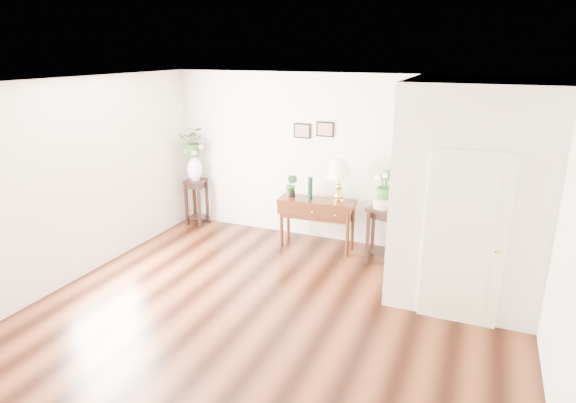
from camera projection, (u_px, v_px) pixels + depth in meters
The scene contains 21 objects.
floor at pixel (271, 316), 5.93m from camera, with size 6.00×5.50×0.02m, color #5F2C16.
ceiling at pixel (268, 84), 5.09m from camera, with size 6.00×5.50×0.02m, color white.
wall_back at pixel (339, 160), 7.93m from camera, with size 6.00×0.02×2.80m, color silver.
wall_front at pixel (92, 334), 3.09m from camera, with size 6.00×0.02×2.80m, color silver.
wall_left at pixel (71, 182), 6.60m from camera, with size 0.02×5.50×2.80m, color silver.
wall_right at pixel (567, 249), 4.41m from camera, with size 0.02×5.50×2.80m, color silver.
partition at pixel (472, 189), 6.31m from camera, with size 1.80×1.95×2.80m, color silver.
door at pixel (464, 240), 5.53m from camera, with size 0.90×0.05×2.10m, color beige.
art_print_left at pixel (302, 131), 8.01m from camera, with size 0.30×0.02×0.25m, color black.
art_print_right at pixel (325, 129), 7.85m from camera, with size 0.30×0.02×0.25m, color black.
wall_ornament at pixel (404, 133), 6.56m from camera, with size 0.51×0.51×0.07m, color tan.
console_table at pixel (317, 224), 7.88m from camera, with size 1.25×0.42×0.83m, color black.
table_lamp at pixel (339, 181), 7.51m from camera, with size 0.40×0.40×0.70m, color gold.
green_vase at pixel (310, 189), 7.74m from camera, with size 0.07×0.07×0.36m, color black.
potted_plant at pixel (292, 186), 7.86m from camera, with size 0.20×0.16×0.37m, color #296429.
plant_stand_a at pixel (197, 202), 8.96m from camera, with size 0.33×0.33×0.86m, color black.
porcelain_vase at pixel (195, 168), 8.76m from camera, with size 0.28×0.28×0.49m, color white, non-canonical shape.
lily_arrangement at pixel (193, 143), 8.63m from camera, with size 0.50×0.43×0.55m, color #296429.
plant_stand_b at pixel (382, 235), 7.34m from camera, with size 0.42×0.42×0.88m, color black.
ceramic_bowl at pixel (384, 202), 7.18m from camera, with size 0.33×0.33×0.15m, color silver.
narcissus at pixel (385, 185), 7.10m from camera, with size 0.26×0.26×0.46m, color #296429.
Camera 1 is at (2.19, -4.75, 3.15)m, focal length 30.00 mm.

